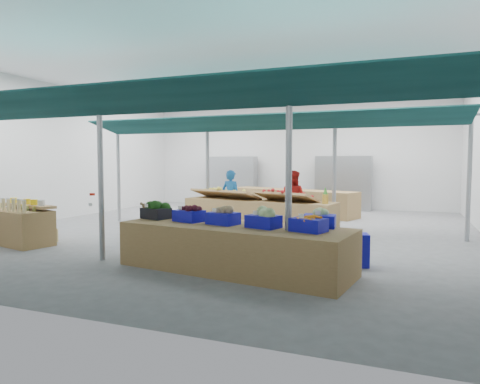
# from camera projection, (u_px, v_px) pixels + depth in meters

# --- Properties ---
(floor) EXTENTS (13.00, 13.00, 0.00)m
(floor) POSITION_uv_depth(u_px,v_px,m) (234.00, 231.00, 11.21)
(floor) COLOR slate
(floor) RESTS_ON ground
(hall) EXTENTS (13.00, 13.00, 13.00)m
(hall) POSITION_uv_depth(u_px,v_px,m) (253.00, 133.00, 12.36)
(hall) COLOR silver
(hall) RESTS_ON ground
(pole_grid) EXTENTS (10.00, 4.60, 3.00)m
(pole_grid) POSITION_uv_depth(u_px,v_px,m) (236.00, 161.00, 9.19)
(pole_grid) COLOR gray
(pole_grid) RESTS_ON floor
(awnings) EXTENTS (9.50, 7.08, 0.30)m
(awnings) POSITION_uv_depth(u_px,v_px,m) (236.00, 116.00, 9.12)
(awnings) COLOR #0A2C2D
(awnings) RESTS_ON pole_grid
(back_shelving_left) EXTENTS (2.00, 0.50, 2.00)m
(back_shelving_left) POSITION_uv_depth(u_px,v_px,m) (232.00, 181.00, 17.62)
(back_shelving_left) COLOR #B23F33
(back_shelving_left) RESTS_ON floor
(back_shelving_right) EXTENTS (2.00, 0.50, 2.00)m
(back_shelving_right) POSITION_uv_depth(u_px,v_px,m) (343.00, 183.00, 16.01)
(back_shelving_right) COLOR #B23F33
(back_shelving_right) RESTS_ON floor
(bottle_shelf) EXTENTS (1.83, 1.37, 1.03)m
(bottle_shelf) POSITION_uv_depth(u_px,v_px,m) (20.00, 225.00, 9.38)
(bottle_shelf) COLOR brown
(bottle_shelf) RESTS_ON floor
(veg_counter) EXTENTS (4.04, 1.86, 0.76)m
(veg_counter) POSITION_uv_depth(u_px,v_px,m) (234.00, 248.00, 7.08)
(veg_counter) COLOR brown
(veg_counter) RESTS_ON floor
(fruit_counter) EXTENTS (4.03, 1.54, 0.84)m
(fruit_counter) POSITION_uv_depth(u_px,v_px,m) (258.00, 217.00, 10.80)
(fruit_counter) COLOR brown
(fruit_counter) RESTS_ON floor
(far_counter) EXTENTS (4.79, 2.51, 0.85)m
(far_counter) POSITION_uv_depth(u_px,v_px,m) (291.00, 202.00, 14.79)
(far_counter) COLOR brown
(far_counter) RESTS_ON floor
(crate_stack) EXTENTS (0.55, 0.45, 0.57)m
(crate_stack) POSITION_uv_depth(u_px,v_px,m) (354.00, 250.00, 7.36)
(crate_stack) COLOR #0F0FA7
(crate_stack) RESTS_ON floor
(vendor_left) EXTENTS (0.63, 0.46, 1.57)m
(vendor_left) POSITION_uv_depth(u_px,v_px,m) (231.00, 197.00, 12.23)
(vendor_left) COLOR #17579A
(vendor_left) RESTS_ON floor
(vendor_right) EXTENTS (0.85, 0.71, 1.57)m
(vendor_right) POSITION_uv_depth(u_px,v_px,m) (292.00, 199.00, 11.59)
(vendor_right) COLOR #A01713
(vendor_right) RESTS_ON floor
(crate_broccoli) EXTENTS (0.58, 0.48, 0.35)m
(crate_broccoli) POSITION_uv_depth(u_px,v_px,m) (156.00, 210.00, 7.87)
(crate_broccoli) COLOR black
(crate_broccoli) RESTS_ON veg_counter
(crate_beets) EXTENTS (0.58, 0.48, 0.29)m
(crate_beets) POSITION_uv_depth(u_px,v_px,m) (189.00, 214.00, 7.50)
(crate_beets) COLOR #0F0FA7
(crate_beets) RESTS_ON veg_counter
(crate_celeriac) EXTENTS (0.58, 0.48, 0.31)m
(crate_celeriac) POSITION_uv_depth(u_px,v_px,m) (223.00, 216.00, 7.15)
(crate_celeriac) COLOR #0F0FA7
(crate_celeriac) RESTS_ON veg_counter
(crate_cabbage) EXTENTS (0.58, 0.48, 0.35)m
(crate_cabbage) POSITION_uv_depth(u_px,v_px,m) (263.00, 218.00, 6.77)
(crate_cabbage) COLOR #0F0FA7
(crate_cabbage) RESTS_ON veg_counter
(crate_carrots) EXTENTS (0.58, 0.48, 0.29)m
(crate_carrots) POSITION_uv_depth(u_px,v_px,m) (309.00, 224.00, 6.40)
(crate_carrots) COLOR #0F0FA7
(crate_carrots) RESTS_ON veg_counter
(sparrow) EXTENTS (0.12, 0.09, 0.11)m
(sparrow) POSITION_uv_depth(u_px,v_px,m) (144.00, 205.00, 7.83)
(sparrow) COLOR brown
(sparrow) RESTS_ON crate_broccoli
(pole_ribbon) EXTENTS (0.12, 0.12, 0.28)m
(pole_ribbon) POSITION_uv_depth(u_px,v_px,m) (92.00, 195.00, 9.25)
(pole_ribbon) COLOR #B3190B
(pole_ribbon) RESTS_ON pole_grid
(apple_heap_yellow) EXTENTS (2.02, 1.26, 0.27)m
(apple_heap_yellow) POSITION_uv_depth(u_px,v_px,m) (225.00, 192.00, 11.15)
(apple_heap_yellow) COLOR #997247
(apple_heap_yellow) RESTS_ON fruit_counter
(apple_heap_red) EXTENTS (1.64, 1.13, 0.27)m
(apple_heap_red) POSITION_uv_depth(u_px,v_px,m) (286.00, 195.00, 10.28)
(apple_heap_red) COLOR #997247
(apple_heap_red) RESTS_ON fruit_counter
(pineapple) EXTENTS (0.14, 0.14, 0.39)m
(pineapple) POSITION_uv_depth(u_px,v_px,m) (325.00, 196.00, 9.79)
(pineapple) COLOR #8C6019
(pineapple) RESTS_ON fruit_counter
(crate_extra) EXTENTS (0.52, 0.42, 0.32)m
(crate_extra) POSITION_uv_depth(u_px,v_px,m) (319.00, 218.00, 6.82)
(crate_extra) COLOR #0F0FA7
(crate_extra) RESTS_ON veg_counter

